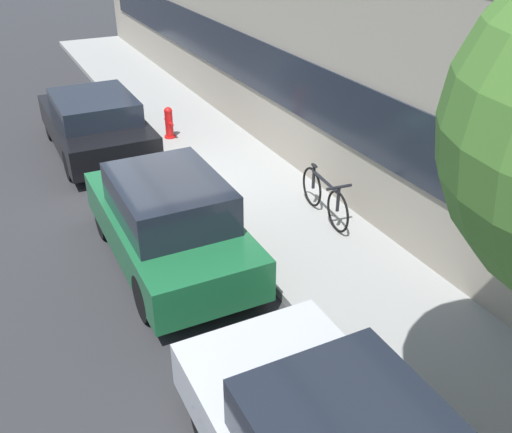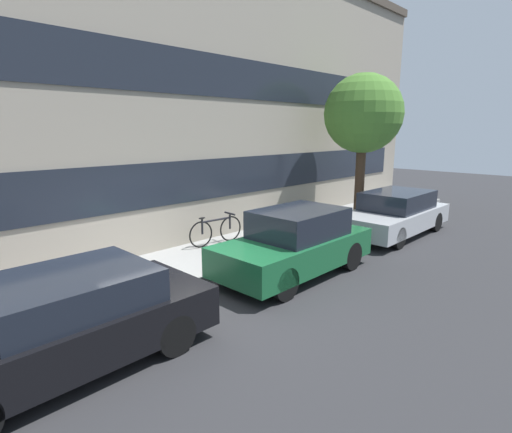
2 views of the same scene
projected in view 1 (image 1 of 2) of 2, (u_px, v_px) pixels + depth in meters
The scene contains 6 objects.
ground_plane at pixel (185, 190), 11.09m from camera, with size 56.00×56.00×0.00m, color #2B2B2D.
sidewalk_strip at pixel (238, 175), 11.50m from camera, with size 28.00×2.29×0.14m.
parked_car_black at pixel (95, 123), 12.45m from camera, with size 3.99×1.81×1.31m.
parked_car_green at pixel (168, 221), 8.55m from camera, with size 3.84×1.66×1.47m.
fire_hydrant at pixel (169, 122), 12.97m from camera, with size 0.46×0.26×0.72m.
bicycle at pixel (325, 196), 9.67m from camera, with size 1.68×0.44×0.81m.
Camera 1 is at (9.52, -3.17, 4.96)m, focal length 40.00 mm.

